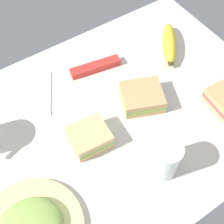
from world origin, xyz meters
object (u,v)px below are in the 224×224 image
banana (169,43)px  paper_napkin (23,95)px  sandwich_extra (90,137)px  snack_bar (95,67)px  glass_of_milk (165,159)px  sandwich_side (143,98)px

banana → paper_napkin: banana is taller
sandwich_extra → banana: bearing=21.5°
banana → paper_napkin: size_ratio=1.06×
banana → snack_bar: bearing=167.7°
banana → sandwich_extra: bearing=-158.5°
sandwich_extra → glass_of_milk: 18.86cm
glass_of_milk → snack_bar: bearing=85.1°
snack_bar → sandwich_side: bearing=-65.9°
snack_bar → banana: bearing=-2.0°
sandwich_extra → paper_napkin: sandwich_extra is taller
sandwich_side → snack_bar: 17.74cm
sandwich_extra → snack_bar: bearing=55.1°
banana → snack_bar: size_ratio=1.08×
snack_bar → paper_napkin: bearing=-177.4°
glass_of_milk → banana: (26.23, 29.89, -2.52)cm
sandwich_extra → paper_napkin: size_ratio=0.66×
sandwich_extra → banana: 39.55cm
paper_napkin → glass_of_milk: bearing=-63.9°
glass_of_milk → paper_napkin: size_ratio=0.66×
sandwich_side → sandwich_extra: 17.97cm
snack_bar → sandwich_extra: bearing=-114.5°
sandwich_side → banana: 22.54cm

